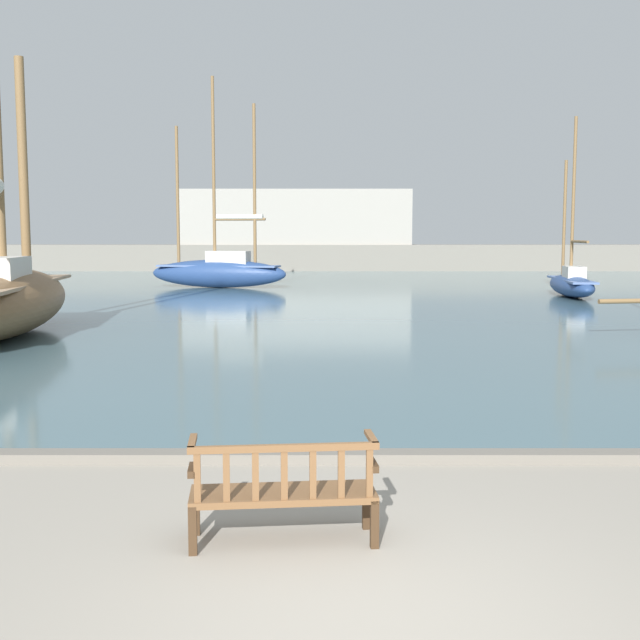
{
  "coord_description": "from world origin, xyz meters",
  "views": [
    {
      "loc": [
        -0.31,
        -5.31,
        2.67
      ],
      "look_at": [
        -0.32,
        10.0,
        1.0
      ],
      "focal_mm": 45.0,
      "sensor_mm": 36.0,
      "label": 1
    }
  ],
  "objects": [
    {
      "name": "park_bench",
      "position": [
        -0.63,
        1.38,
        0.47
      ],
      "size": [
        1.64,
        0.67,
        0.92
      ],
      "color": "#3D2A19",
      "rests_on": "ground"
    },
    {
      "name": "sailboat_distant_harbor",
      "position": [
        -5.08,
        32.58,
        0.97
      ],
      "size": [
        6.81,
        2.94,
        9.78
      ],
      "color": "navy",
      "rests_on": "harbor_water"
    },
    {
      "name": "far_breakwater",
      "position": [
        -0.68,
        49.83,
        1.91
      ],
      "size": [
        48.53,
        2.4,
        5.59
      ],
      "color": "slate",
      "rests_on": "ground"
    },
    {
      "name": "sailboat_centre_channel",
      "position": [
        -8.3,
        14.62,
        1.14
      ],
      "size": [
        3.45,
        9.0,
        10.33
      ],
      "color": "brown",
      "rests_on": "harbor_water"
    },
    {
      "name": "quay_edge_kerb",
      "position": [
        0.0,
        3.85,
        0.06
      ],
      "size": [
        40.0,
        0.3,
        0.12
      ],
      "primitive_type": "cube",
      "color": "slate",
      "rests_on": "ground"
    },
    {
      "name": "sailboat_outer_starboard",
      "position": [
        9.93,
        27.26,
        0.65
      ],
      "size": [
        1.78,
        5.73,
        7.22
      ],
      "color": "navy",
      "rests_on": "harbor_water"
    },
    {
      "name": "ground_plane",
      "position": [
        0.0,
        0.0,
        0.0
      ],
      "size": [
        160.0,
        160.0,
        0.0
      ],
      "primitive_type": "plane",
      "color": "gray"
    },
    {
      "name": "harbor_water",
      "position": [
        0.0,
        44.0,
        0.04
      ],
      "size": [
        100.0,
        80.0,
        0.08
      ],
      "primitive_type": "cube",
      "color": "#476670",
      "rests_on": "ground"
    }
  ]
}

